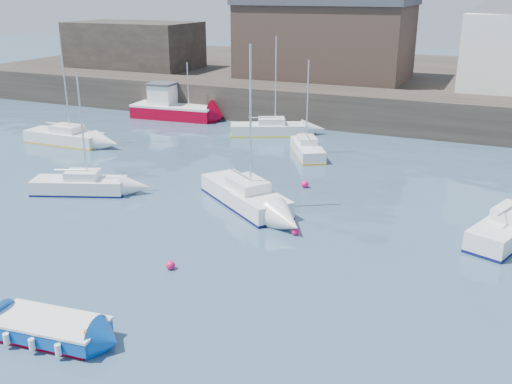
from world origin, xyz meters
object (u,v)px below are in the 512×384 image
at_px(buoy_far, 305,187).
at_px(fishing_boat, 172,107).
at_px(sailboat_h, 268,129).
at_px(sailboat_c, 508,228).
at_px(sailboat_e, 65,137).
at_px(sailboat_a, 80,185).
at_px(sailboat_b, 245,195).
at_px(buoy_near, 171,269).
at_px(blue_dinghy, 50,328).
at_px(buoy_mid, 295,235).
at_px(sailboat_f, 307,149).

bearing_deg(buoy_far, fishing_boat, 142.11).
xyz_separation_m(fishing_boat, sailboat_h, (10.58, -2.46, -0.48)).
distance_m(sailboat_c, sailboat_e, 31.96).
relative_size(sailboat_a, sailboat_b, 0.80).
distance_m(sailboat_c, buoy_far, 11.70).
distance_m(sailboat_a, buoy_far, 13.22).
bearing_deg(sailboat_e, buoy_near, -38.54).
relative_size(sailboat_a, buoy_far, 15.94).
height_order(blue_dinghy, buoy_far, blue_dinghy).
distance_m(sailboat_e, buoy_far, 20.38).
distance_m(blue_dinghy, buoy_far, 18.57).
distance_m(sailboat_a, sailboat_e, 12.09).
relative_size(fishing_boat, sailboat_c, 1.07).
distance_m(blue_dinghy, sailboat_h, 29.86).
distance_m(blue_dinghy, sailboat_c, 20.56).
xyz_separation_m(sailboat_a, sailboat_b, (9.61, 2.08, 0.08)).
distance_m(sailboat_a, sailboat_b, 9.84).
distance_m(sailboat_c, sailboat_h, 23.29).
xyz_separation_m(sailboat_e, buoy_mid, (22.10, -9.23, -0.53)).
xyz_separation_m(sailboat_a, buoy_near, (9.91, -6.16, -0.49)).
xyz_separation_m(sailboat_e, sailboat_f, (18.08, 4.40, -0.07)).
relative_size(sailboat_c, buoy_near, 18.95).
xyz_separation_m(blue_dinghy, sailboat_e, (-17.44, 20.73, 0.12)).
height_order(sailboat_a, sailboat_b, sailboat_b).
relative_size(sailboat_h, buoy_far, 17.91).
bearing_deg(buoy_mid, sailboat_a, 177.11).
relative_size(sailboat_e, buoy_mid, 22.69).
height_order(fishing_boat, sailboat_f, sailboat_f).
bearing_deg(sailboat_f, sailboat_b, -89.57).
bearing_deg(buoy_far, sailboat_h, 121.98).
bearing_deg(fishing_boat, buoy_mid, -46.55).
height_order(buoy_mid, buoy_far, buoy_far).
xyz_separation_m(buoy_near, buoy_far, (1.78, 12.32, 0.00)).
distance_m(blue_dinghy, buoy_mid, 12.42).
bearing_deg(sailboat_c, buoy_mid, -159.23).
relative_size(blue_dinghy, buoy_mid, 11.36).
relative_size(sailboat_b, buoy_far, 19.89).
relative_size(sailboat_e, sailboat_f, 1.23).
height_order(sailboat_h, buoy_far, sailboat_h).
bearing_deg(fishing_boat, buoy_near, -58.71).
xyz_separation_m(sailboat_b, sailboat_f, (-0.08, 10.85, -0.10)).
height_order(sailboat_a, sailboat_h, sailboat_h).
height_order(fishing_boat, sailboat_a, sailboat_a).
height_order(sailboat_a, sailboat_c, sailboat_c).
bearing_deg(fishing_boat, sailboat_a, -73.45).
relative_size(buoy_near, buoy_mid, 1.09).
bearing_deg(sailboat_f, buoy_near, -88.87).
height_order(blue_dinghy, sailboat_c, sailboat_c).
relative_size(sailboat_a, sailboat_h, 0.89).
distance_m(sailboat_c, buoy_near, 15.82).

